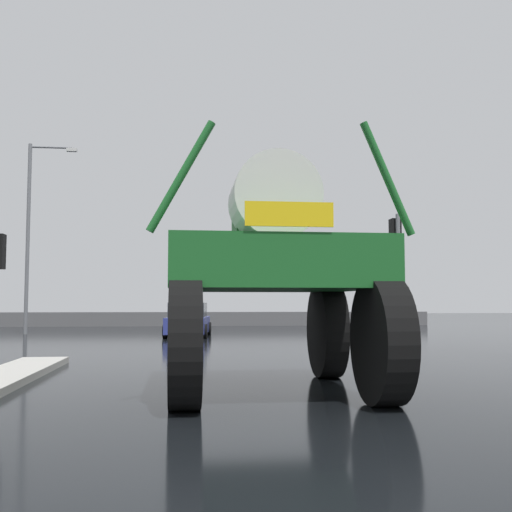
{
  "coord_description": "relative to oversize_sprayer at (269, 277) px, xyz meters",
  "views": [
    {
      "loc": [
        -0.9,
        -4.64,
        1.56
      ],
      "look_at": [
        0.68,
        9.38,
        2.6
      ],
      "focal_mm": 43.71,
      "sensor_mm": 36.0,
      "label": 1
    }
  ],
  "objects": [
    {
      "name": "roadside_barrier",
      "position": [
        -0.56,
        29.58,
        -1.54
      ],
      "size": [
        30.47,
        0.24,
        0.9
      ],
      "primitive_type": "cube",
      "color": "#59595B",
      "rests_on": "ground"
    },
    {
      "name": "streetlight_far_left",
      "position": [
        -8.97,
        20.32,
        3.18
      ],
      "size": [
        2.34,
        0.24,
        9.33
      ],
      "color": "slate",
      "rests_on": "ground"
    },
    {
      "name": "oversize_sprayer",
      "position": [
        0.0,
        0.0,
        0.0
      ],
      "size": [
        4.04,
        5.52,
        4.3
      ],
      "rotation": [
        0.0,
        0.0,
        1.58
      ],
      "color": "black",
      "rests_on": "ground"
    },
    {
      "name": "ground_plane",
      "position": [
        -0.56,
        11.72,
        -1.99
      ],
      "size": [
        120.0,
        120.0,
        0.0
      ],
      "primitive_type": "plane",
      "color": "black"
    },
    {
      "name": "sedan_ahead",
      "position": [
        -1.34,
        17.31,
        -1.28
      ],
      "size": [
        2.21,
        4.25,
        1.52
      ],
      "rotation": [
        0.0,
        0.0,
        1.47
      ],
      "color": "navy",
      "rests_on": "ground"
    },
    {
      "name": "traffic_signal_near_right",
      "position": [
        3.91,
        4.5,
        0.78
      ],
      "size": [
        0.24,
        0.54,
        3.8
      ],
      "color": "slate",
      "rests_on": "ground"
    }
  ]
}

